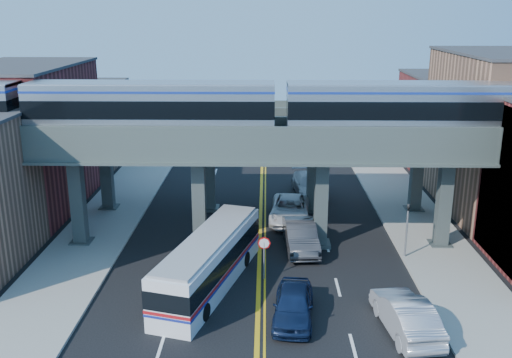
# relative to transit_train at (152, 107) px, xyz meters

# --- Properties ---
(ground) EXTENTS (120.00, 120.00, 0.00)m
(ground) POSITION_rel_transit_train_xyz_m (6.80, -8.00, -9.29)
(ground) COLOR black
(ground) RESTS_ON ground
(sidewalk_west) EXTENTS (5.00, 70.00, 0.16)m
(sidewalk_west) POSITION_rel_transit_train_xyz_m (-4.70, 2.00, -9.21)
(sidewalk_west) COLOR gray
(sidewalk_west) RESTS_ON ground
(sidewalk_east) EXTENTS (5.00, 70.00, 0.16)m
(sidewalk_east) POSITION_rel_transit_train_xyz_m (18.30, 2.00, -9.21)
(sidewalk_east) COLOR gray
(sidewalk_east) RESTS_ON ground
(building_west_b) EXTENTS (8.00, 14.00, 11.00)m
(building_west_b) POSITION_rel_transit_train_xyz_m (-11.70, 8.00, -3.79)
(building_west_b) COLOR maroon
(building_west_b) RESTS_ON ground
(building_west_c) EXTENTS (8.00, 10.00, 8.00)m
(building_west_c) POSITION_rel_transit_train_xyz_m (-11.70, 21.00, -5.29)
(building_west_c) COLOR #9F6E52
(building_west_c) RESTS_ON ground
(building_east_b) EXTENTS (8.00, 14.00, 12.00)m
(building_east_b) POSITION_rel_transit_train_xyz_m (25.30, 8.00, -3.29)
(building_east_b) COLOR #9F6E52
(building_east_b) RESTS_ON ground
(building_east_c) EXTENTS (8.00, 10.00, 9.00)m
(building_east_c) POSITION_rel_transit_train_xyz_m (25.30, 21.00, -4.79)
(building_east_c) COLOR maroon
(building_east_c) RESTS_ON ground
(mural_panel) EXTENTS (0.10, 9.50, 9.50)m
(mural_panel) POSITION_rel_transit_train_xyz_m (21.35, -4.00, -4.54)
(mural_panel) COLOR teal
(mural_panel) RESTS_ON ground
(elevated_viaduct_near) EXTENTS (52.00, 3.60, 7.40)m
(elevated_viaduct_near) POSITION_rel_transit_train_xyz_m (6.80, 0.00, -2.82)
(elevated_viaduct_near) COLOR #3A4442
(elevated_viaduct_near) RESTS_ON ground
(elevated_viaduct_far) EXTENTS (52.00, 3.60, 7.40)m
(elevated_viaduct_far) POSITION_rel_transit_train_xyz_m (6.80, 7.00, -2.82)
(elevated_viaduct_far) COLOR #3A4442
(elevated_viaduct_far) RESTS_ON ground
(transit_train) EXTENTS (47.71, 2.99, 3.49)m
(transit_train) POSITION_rel_transit_train_xyz_m (0.00, 0.00, 0.00)
(transit_train) COLOR black
(transit_train) RESTS_ON elevated_viaduct_near
(stop_sign) EXTENTS (0.76, 0.09, 2.63)m
(stop_sign) POSITION_rel_transit_train_xyz_m (7.10, -5.00, -7.53)
(stop_sign) COLOR slate
(stop_sign) RESTS_ON ground
(traffic_signal) EXTENTS (0.15, 0.18, 4.10)m
(traffic_signal) POSITION_rel_transit_train_xyz_m (16.00, -2.00, -6.99)
(traffic_signal) COLOR slate
(traffic_signal) RESTS_ON ground
(transit_bus) EXTENTS (5.46, 11.47, 2.89)m
(transit_bus) POSITION_rel_transit_train_xyz_m (4.01, -5.98, -7.80)
(transit_bus) COLOR silver
(transit_bus) RESTS_ON ground
(car_lane_a) EXTENTS (2.44, 5.08, 1.68)m
(car_lane_a) POSITION_rel_transit_train_xyz_m (8.60, -9.55, -8.45)
(car_lane_a) COLOR #101D3C
(car_lane_a) RESTS_ON ground
(car_lane_b) EXTENTS (2.33, 5.74, 1.85)m
(car_lane_b) POSITION_rel_transit_train_xyz_m (9.48, -0.59, -8.36)
(car_lane_b) COLOR #303032
(car_lane_b) RESTS_ON ground
(car_lane_c) EXTENTS (3.36, 6.36, 1.70)m
(car_lane_c) POSITION_rel_transit_train_xyz_m (9.00, 4.82, -8.43)
(car_lane_c) COLOR silver
(car_lane_c) RESTS_ON ground
(car_lane_d) EXTENTS (3.09, 6.26, 1.75)m
(car_lane_d) POSITION_rel_transit_train_xyz_m (10.87, 11.04, -8.41)
(car_lane_d) COLOR #9F9FA3
(car_lane_d) RESTS_ON ground
(car_parked_curb) EXTENTS (2.69, 5.78, 1.83)m
(car_parked_curb) POSITION_rel_transit_train_xyz_m (14.00, -10.61, -8.37)
(car_parked_curb) COLOR #A3A2A7
(car_parked_curb) RESTS_ON ground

